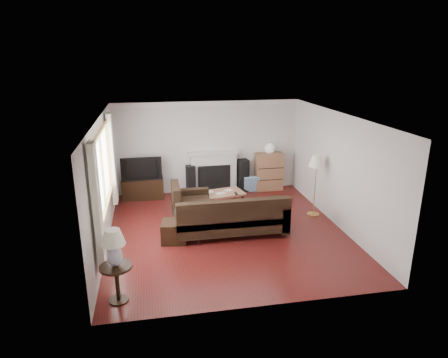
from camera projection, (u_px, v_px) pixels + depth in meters
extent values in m
cube|color=#551512|center=(227.00, 231.00, 8.69)|extent=(5.10, 5.60, 0.04)
cube|color=white|center=(227.00, 117.00, 7.94)|extent=(5.10, 5.60, 0.04)
cube|color=silver|center=(207.00, 147.00, 10.89)|extent=(5.00, 0.04, 2.50)
cube|color=silver|center=(263.00, 232.00, 5.74)|extent=(5.00, 0.04, 2.50)
cube|color=silver|center=(103.00, 183.00, 7.88)|extent=(0.04, 5.50, 2.50)
cube|color=silver|center=(338.00, 170.00, 8.76)|extent=(0.04, 5.50, 2.50)
cube|color=olive|center=(103.00, 171.00, 7.61)|extent=(0.12, 2.74, 1.54)
cube|color=#EBE7CD|center=(97.00, 208.00, 6.24)|extent=(0.10, 0.35, 2.10)
cube|color=#EBE7CD|center=(112.00, 159.00, 9.09)|extent=(0.10, 0.35, 2.10)
cube|color=white|center=(214.00, 172.00, 11.02)|extent=(1.40, 0.26, 1.15)
cube|color=black|center=(143.00, 188.00, 10.62)|extent=(1.09, 0.49, 0.54)
imported|color=black|center=(141.00, 168.00, 10.44)|extent=(1.05, 0.14, 0.60)
cube|color=black|center=(191.00, 180.00, 10.87)|extent=(0.25, 0.29, 0.80)
cube|color=black|center=(243.00, 175.00, 11.12)|extent=(0.29, 0.33, 0.91)
cube|color=#996747|center=(269.00, 172.00, 11.21)|extent=(0.77, 0.36, 1.05)
sphere|color=white|center=(270.00, 148.00, 11.01)|extent=(0.28, 0.28, 0.28)
cube|color=black|center=(231.00, 216.00, 8.46)|extent=(2.56, 1.87, 0.83)
cube|color=#9C654A|center=(220.00, 201.00, 9.81)|extent=(1.26, 0.85, 0.45)
cube|color=black|center=(174.00, 232.00, 8.18)|extent=(0.58, 0.58, 0.42)
cube|color=#C59244|center=(315.00, 186.00, 9.35)|extent=(0.43, 0.43, 1.48)
cube|color=black|center=(117.00, 284.00, 6.16)|extent=(0.49, 0.49, 0.62)
cube|color=silver|center=(114.00, 248.00, 5.97)|extent=(0.37, 0.37, 0.59)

